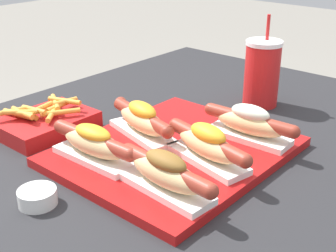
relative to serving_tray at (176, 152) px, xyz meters
name	(u,v)px	position (x,y,z in m)	size (l,w,h in m)	color
serving_tray	(176,152)	(0.00, 0.00, 0.00)	(0.43, 0.36, 0.02)	#B71414
hot_dog_0	(166,173)	(-0.13, -0.09, 0.04)	(0.07, 0.21, 0.07)	white
hot_dog_1	(208,145)	(-0.01, -0.08, 0.04)	(0.09, 0.21, 0.07)	white
hot_dog_2	(250,123)	(0.13, -0.08, 0.04)	(0.07, 0.21, 0.07)	white
hot_dog_3	(94,143)	(-0.14, 0.08, 0.04)	(0.06, 0.21, 0.07)	white
hot_dog_4	(142,120)	(0.00, 0.09, 0.04)	(0.10, 0.21, 0.07)	white
sauce_bowl	(37,196)	(-0.28, 0.06, 0.01)	(0.06, 0.06, 0.03)	white
drink_cup	(262,73)	(0.35, 0.02, 0.07)	(0.09, 0.09, 0.22)	red
fries_basket	(46,122)	(-0.09, 0.29, 0.01)	(0.20, 0.15, 0.06)	#B21919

